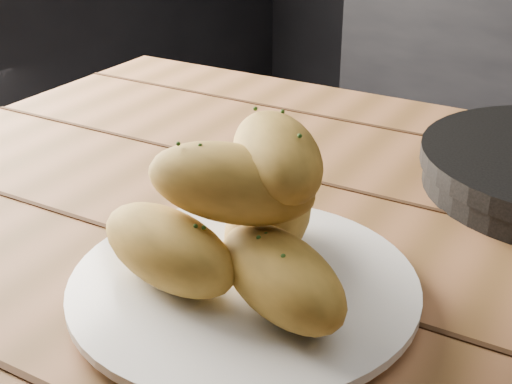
% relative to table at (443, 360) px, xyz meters
% --- Properties ---
extents(table, '(1.39, 0.86, 0.75)m').
position_rel_table_xyz_m(table, '(0.00, 0.00, 0.00)').
color(table, brown).
rests_on(table, ground).
extents(plate, '(0.29, 0.29, 0.02)m').
position_rel_table_xyz_m(plate, '(-0.14, -0.14, 0.11)').
color(plate, white).
rests_on(plate, table).
extents(bread_rolls, '(0.25, 0.21, 0.13)m').
position_rel_table_xyz_m(bread_rolls, '(-0.14, -0.13, 0.18)').
color(bread_rolls, gold).
rests_on(bread_rolls, plate).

